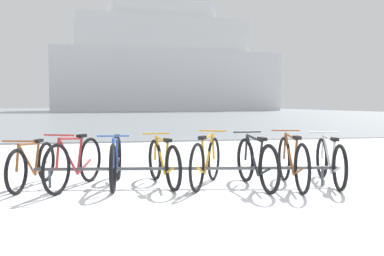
# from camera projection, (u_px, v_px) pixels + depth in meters

# --- Properties ---
(ground) EXTENTS (80.00, 132.00, 0.08)m
(ground) POSITION_uv_depth(u_px,v_px,m) (122.00, 113.00, 56.86)
(ground) COLOR white
(bike_rack) EXTENTS (4.58, 0.75, 0.31)m
(bike_rack) POSITION_uv_depth(u_px,v_px,m) (188.00, 169.00, 6.31)
(bike_rack) COLOR #4C5156
(bike_rack) RESTS_ON ground
(bicycle_0) EXTENTS (0.56, 1.64, 0.75)m
(bicycle_0) POSITION_uv_depth(u_px,v_px,m) (33.00, 165.00, 6.26)
(bicycle_0) COLOR black
(bicycle_0) RESTS_ON ground
(bicycle_1) EXTENTS (0.76, 1.61, 0.84)m
(bicycle_1) POSITION_uv_depth(u_px,v_px,m) (75.00, 163.00, 6.21)
(bicycle_1) COLOR black
(bicycle_1) RESTS_ON ground
(bicycle_2) EXTENTS (0.46, 1.77, 0.81)m
(bicycle_2) POSITION_uv_depth(u_px,v_px,m) (116.00, 162.00, 6.40)
(bicycle_2) COLOR black
(bicycle_2) RESTS_ON ground
(bicycle_3) EXTENTS (0.47, 1.63, 0.79)m
(bicycle_3) POSITION_uv_depth(u_px,v_px,m) (163.00, 162.00, 6.42)
(bicycle_3) COLOR black
(bicycle_3) RESTS_ON ground
(bicycle_4) EXTENTS (0.83, 1.51, 0.83)m
(bicycle_4) POSITION_uv_depth(u_px,v_px,m) (206.00, 161.00, 6.39)
(bicycle_4) COLOR black
(bicycle_4) RESTS_ON ground
(bicycle_5) EXTENTS (0.46, 1.67, 0.83)m
(bicycle_5) POSITION_uv_depth(u_px,v_px,m) (256.00, 163.00, 6.25)
(bicycle_5) COLOR black
(bicycle_5) RESTS_ON ground
(bicycle_6) EXTENTS (0.48, 1.75, 0.85)m
(bicycle_6) POSITION_uv_depth(u_px,v_px,m) (292.00, 162.00, 6.29)
(bicycle_6) COLOR black
(bicycle_6) RESTS_ON ground
(bicycle_7) EXTENTS (0.59, 1.71, 0.80)m
(bicycle_7) POSITION_uv_depth(u_px,v_px,m) (330.00, 161.00, 6.51)
(bicycle_7) COLOR black
(bicycle_7) RESTS_ON ground
(ferry_ship) EXTENTS (40.74, 16.63, 23.63)m
(ferry_ship) POSITION_uv_depth(u_px,v_px,m) (164.00, 67.00, 74.73)
(ferry_ship) COLOR white
(ferry_ship) RESTS_ON ground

